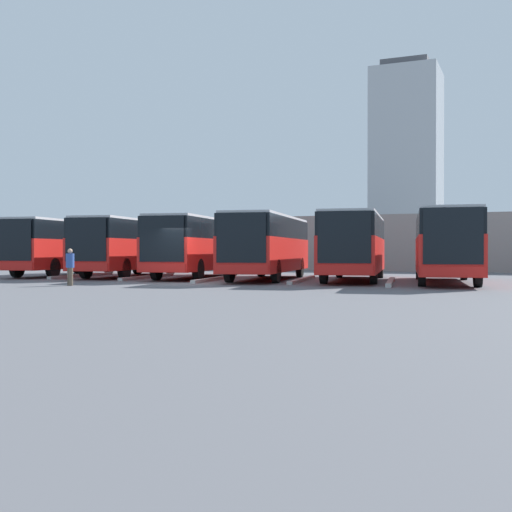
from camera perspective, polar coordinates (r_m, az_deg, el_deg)
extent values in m
plane|color=#5B5B60|center=(28.83, -6.63, -2.43)|extent=(600.00, 600.00, 0.00)
cube|color=red|center=(30.35, 16.45, 0.09)|extent=(4.19, 10.91, 1.63)
cube|color=black|center=(30.37, 16.45, 2.57)|extent=(4.13, 10.74, 1.00)
cube|color=black|center=(25.02, 17.11, 1.73)|extent=(2.16, 0.40, 2.13)
cube|color=red|center=(25.03, 17.11, -1.36)|extent=(2.33, 0.45, 0.40)
cube|color=silver|center=(30.39, 16.46, 3.63)|extent=(4.02, 10.47, 0.12)
cylinder|color=black|center=(27.15, 19.11, -1.50)|extent=(0.47, 1.11, 1.07)
cylinder|color=black|center=(27.02, 14.52, -1.50)|extent=(0.47, 1.11, 1.07)
cylinder|color=black|center=(33.72, 17.99, -1.12)|extent=(0.47, 1.11, 1.07)
cylinder|color=black|center=(33.62, 14.29, -1.12)|extent=(0.47, 1.11, 1.07)
cube|color=#B2B2AD|center=(29.12, 11.87, -2.26)|extent=(1.37, 6.86, 0.15)
cube|color=red|center=(31.64, 8.77, 0.12)|extent=(4.19, 10.91, 1.63)
cube|color=black|center=(31.66, 8.77, 2.50)|extent=(4.13, 10.74, 1.00)
cube|color=black|center=(26.33, 7.84, 1.68)|extent=(2.16, 0.40, 2.13)
cube|color=red|center=(26.33, 7.84, -1.25)|extent=(2.33, 0.45, 0.40)
cube|color=silver|center=(31.69, 8.77, 3.51)|extent=(4.02, 10.47, 0.12)
cylinder|color=black|center=(28.29, 10.43, -1.40)|extent=(0.47, 1.11, 1.07)
cylinder|color=black|center=(28.49, 6.05, -1.39)|extent=(0.47, 1.11, 1.07)
cylinder|color=black|center=(34.88, 10.98, -1.05)|extent=(0.47, 1.11, 1.07)
cylinder|color=black|center=(35.04, 7.42, -1.04)|extent=(0.47, 1.11, 1.07)
cube|color=#B2B2AD|center=(30.75, 4.13, -2.11)|extent=(1.37, 6.86, 0.15)
cube|color=red|center=(32.36, 1.06, 0.13)|extent=(4.19, 10.91, 1.63)
cube|color=black|center=(32.38, 1.06, 2.46)|extent=(4.13, 10.74, 1.00)
cube|color=black|center=(27.18, -1.34, 1.65)|extent=(2.16, 0.40, 2.13)
cube|color=red|center=(27.18, -1.34, -1.19)|extent=(2.33, 0.45, 0.40)
cube|color=silver|center=(32.41, 1.06, 3.45)|extent=(4.02, 10.47, 0.12)
cylinder|color=black|center=(28.92, 1.77, -1.36)|extent=(0.47, 1.11, 1.07)
cylinder|color=black|center=(29.44, -2.38, -1.32)|extent=(0.47, 1.11, 1.07)
cylinder|color=black|center=(35.41, 3.92, -1.02)|extent=(0.47, 1.11, 1.07)
cylinder|color=black|center=(35.83, 0.48, -1.00)|extent=(0.47, 1.11, 1.07)
cube|color=#B2B2AD|center=(31.82, -3.62, -2.02)|extent=(1.37, 6.86, 0.15)
cube|color=red|center=(34.80, -5.14, 0.15)|extent=(4.19, 10.91, 1.63)
cube|color=black|center=(34.82, -5.14, 2.32)|extent=(4.13, 10.74, 1.00)
cube|color=black|center=(29.79, -8.39, 1.54)|extent=(2.16, 0.40, 2.13)
cube|color=red|center=(29.79, -8.39, -1.05)|extent=(2.33, 0.45, 0.40)
cube|color=silver|center=(34.84, -5.14, 3.24)|extent=(4.02, 10.47, 0.12)
cylinder|color=black|center=(31.34, -5.16, -1.22)|extent=(0.47, 1.11, 1.07)
cylinder|color=black|center=(32.10, -8.85, -1.18)|extent=(0.47, 1.11, 1.07)
cylinder|color=black|center=(37.66, -1.97, -0.93)|extent=(0.47, 1.11, 1.07)
cylinder|color=black|center=(38.29, -5.11, -0.91)|extent=(0.47, 1.11, 1.07)
cube|color=#B2B2AD|center=(34.53, -9.54, -1.83)|extent=(1.37, 6.86, 0.15)
cube|color=red|center=(37.07, -11.00, 0.16)|extent=(4.19, 10.91, 1.63)
cube|color=black|center=(37.08, -11.00, 2.20)|extent=(4.13, 10.74, 1.00)
cube|color=black|center=(32.28, -14.91, 1.45)|extent=(2.16, 0.40, 2.13)
cube|color=red|center=(32.28, -14.91, -0.95)|extent=(2.33, 0.45, 0.40)
cube|color=silver|center=(37.10, -11.00, 3.06)|extent=(4.02, 10.47, 0.12)
cylinder|color=black|center=(33.62, -11.63, -1.11)|extent=(0.47, 1.11, 1.07)
cylinder|color=black|center=(34.60, -14.90, -1.07)|extent=(0.47, 1.11, 1.07)
cylinder|color=black|center=(39.70, -7.60, -0.87)|extent=(0.47, 1.11, 1.07)
cylinder|color=black|center=(40.53, -10.48, -0.84)|extent=(0.47, 1.11, 1.07)
cube|color=#B2B2AD|center=(37.06, -15.15, -1.69)|extent=(1.37, 6.86, 0.15)
cube|color=red|center=(39.38, -16.49, 0.17)|extent=(4.19, 10.91, 1.63)
cube|color=black|center=(39.39, -16.49, 2.09)|extent=(4.13, 10.74, 1.00)
cube|color=black|center=(34.85, -20.86, 1.36)|extent=(2.16, 0.40, 2.13)
cube|color=red|center=(34.85, -20.86, -0.86)|extent=(2.33, 0.45, 0.40)
cube|color=silver|center=(39.41, -16.49, 2.90)|extent=(4.02, 10.47, 0.12)
cylinder|color=black|center=(35.99, -17.60, -1.02)|extent=(0.47, 1.11, 1.07)
cylinder|color=black|center=(37.16, -20.48, -0.98)|extent=(0.47, 1.11, 1.07)
cylinder|color=black|center=(41.79, -12.94, -0.81)|extent=(0.47, 1.11, 1.07)
cylinder|color=black|center=(42.80, -15.55, -0.78)|extent=(0.47, 1.11, 1.07)
cylinder|color=brown|center=(27.78, -16.13, -1.78)|extent=(0.24, 0.24, 0.75)
cylinder|color=brown|center=(27.96, -16.26, -1.77)|extent=(0.24, 0.24, 0.75)
cylinder|color=#2D4C99|center=(27.86, -16.20, -0.39)|extent=(0.47, 0.47, 0.59)
sphere|color=tan|center=(27.85, -16.20, 0.43)|extent=(0.20, 0.20, 0.20)
cube|color=gray|center=(53.89, 7.58, 1.06)|extent=(39.11, 13.48, 4.04)
cube|color=silver|center=(61.91, 9.59, 2.62)|extent=(39.11, 3.00, 0.24)
cylinder|color=slate|center=(67.35, -1.61, 0.84)|extent=(0.20, 0.20, 3.79)
cube|color=#ADB2B7|center=(198.45, 13.26, 8.01)|extent=(19.31, 19.31, 55.10)
cube|color=#4C4C51|center=(204.23, 13.27, 16.03)|extent=(13.51, 13.51, 2.40)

